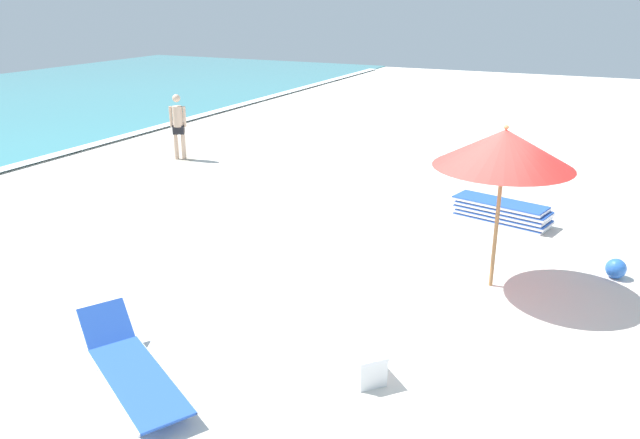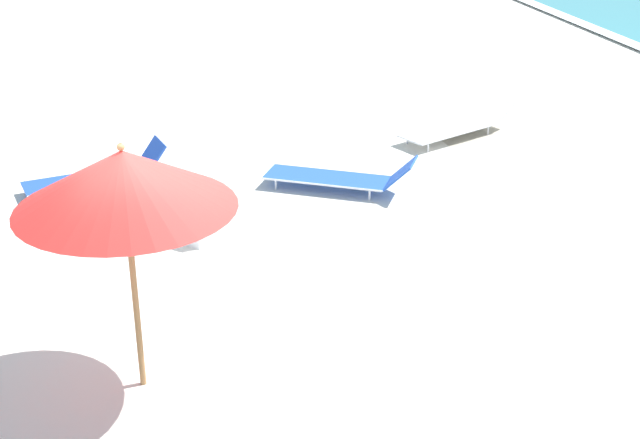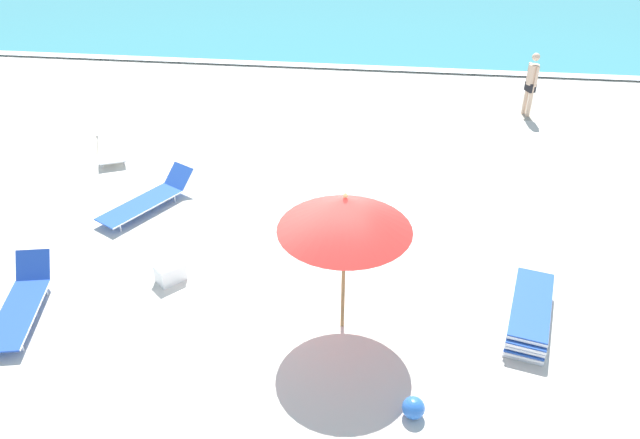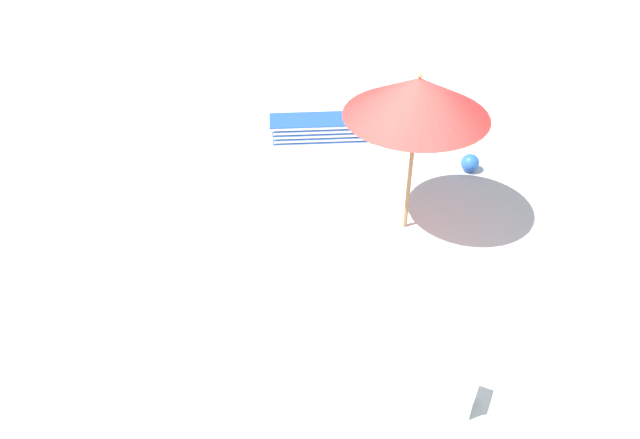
# 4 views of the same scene
# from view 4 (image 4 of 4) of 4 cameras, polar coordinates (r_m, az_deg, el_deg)

# --- Properties ---
(ground_plane) EXTENTS (60.00, 60.00, 0.16)m
(ground_plane) POSITION_cam_4_polar(r_m,az_deg,el_deg) (9.00, 5.66, -4.52)
(ground_plane) COLOR silver
(beach_umbrella) EXTENTS (2.02, 2.02, 2.50)m
(beach_umbrella) POSITION_cam_4_polar(r_m,az_deg,el_deg) (8.59, 8.92, 10.94)
(beach_umbrella) COLOR #9E7547
(beach_umbrella) RESTS_ON ground_plane
(lounger_stack) EXTENTS (1.05, 2.02, 0.41)m
(lounger_stack) POSITION_cam_4_polar(r_m,az_deg,el_deg) (11.83, 0.06, 8.31)
(lounger_stack) COLOR blue
(lounger_stack) RESTS_ON ground_plane
(beach_ball) EXTENTS (0.32, 0.32, 0.32)m
(beach_ball) POSITION_cam_4_polar(r_m,az_deg,el_deg) (11.15, 13.55, 5.05)
(beach_ball) COLOR blue
(beach_ball) RESTS_ON ground_plane
(cooler_box) EXTENTS (0.60, 0.61, 0.37)m
(cooler_box) POSITION_cam_4_polar(r_m,az_deg,el_deg) (7.29, 12.09, -15.05)
(cooler_box) COLOR white
(cooler_box) RESTS_ON ground_plane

